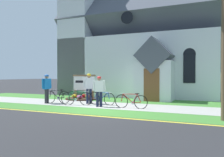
{
  "coord_description": "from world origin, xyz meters",
  "views": [
    {
      "loc": [
        5.06,
        -9.92,
        1.67
      ],
      "look_at": [
        -0.91,
        3.57,
        1.46
      ],
      "focal_mm": 37.86,
      "sensor_mm": 36.0,
      "label": 1
    }
  ],
  "objects_px": {
    "bicycle_silver": "(102,98)",
    "bicycle_orange": "(131,101)",
    "cyclist_in_red_jersey": "(47,86)",
    "bicycle_green": "(57,97)",
    "cyclist_in_orange_jersey": "(89,86)",
    "church_sign": "(84,83)",
    "bicycle_yellow": "(77,98)",
    "cyclist_in_white_jersey": "(99,89)"
  },
  "relations": [
    {
      "from": "bicycle_yellow",
      "to": "bicycle_green",
      "type": "relative_size",
      "value": 0.97
    },
    {
      "from": "bicycle_orange",
      "to": "bicycle_yellow",
      "type": "bearing_deg",
      "value": -179.48
    },
    {
      "from": "bicycle_silver",
      "to": "cyclist_in_red_jersey",
      "type": "distance_m",
      "value": 3.41
    },
    {
      "from": "bicycle_silver",
      "to": "cyclist_in_red_jersey",
      "type": "xyz_separation_m",
      "value": [
        -3.26,
        -0.74,
        0.64
      ]
    },
    {
      "from": "church_sign",
      "to": "bicycle_yellow",
      "type": "distance_m",
      "value": 3.45
    },
    {
      "from": "bicycle_green",
      "to": "cyclist_in_red_jersey",
      "type": "height_order",
      "value": "cyclist_in_red_jersey"
    },
    {
      "from": "bicycle_green",
      "to": "cyclist_in_orange_jersey",
      "type": "bearing_deg",
      "value": 15.3
    },
    {
      "from": "church_sign",
      "to": "cyclist_in_red_jersey",
      "type": "height_order",
      "value": "cyclist_in_red_jersey"
    },
    {
      "from": "cyclist_in_orange_jersey",
      "to": "bicycle_yellow",
      "type": "bearing_deg",
      "value": -110.65
    },
    {
      "from": "bicycle_green",
      "to": "cyclist_in_white_jersey",
      "type": "xyz_separation_m",
      "value": [
        3.04,
        -0.45,
        0.55
      ]
    },
    {
      "from": "cyclist_in_white_jersey",
      "to": "cyclist_in_orange_jersey",
      "type": "bearing_deg",
      "value": 140.32
    },
    {
      "from": "bicycle_green",
      "to": "cyclist_in_red_jersey",
      "type": "distance_m",
      "value": 0.86
    },
    {
      "from": "church_sign",
      "to": "bicycle_green",
      "type": "bearing_deg",
      "value": -94.25
    },
    {
      "from": "bicycle_orange",
      "to": "bicycle_green",
      "type": "height_order",
      "value": "bicycle_green"
    },
    {
      "from": "church_sign",
      "to": "bicycle_silver",
      "type": "bearing_deg",
      "value": -42.77
    },
    {
      "from": "bicycle_yellow",
      "to": "bicycle_green",
      "type": "height_order",
      "value": "bicycle_green"
    },
    {
      "from": "bicycle_silver",
      "to": "cyclist_in_red_jersey",
      "type": "relative_size",
      "value": 1.01
    },
    {
      "from": "bicycle_orange",
      "to": "church_sign",
      "type": "bearing_deg",
      "value": 146.16
    },
    {
      "from": "church_sign",
      "to": "bicycle_green",
      "type": "distance_m",
      "value": 2.87
    },
    {
      "from": "bicycle_yellow",
      "to": "cyclist_in_white_jersey",
      "type": "xyz_separation_m",
      "value": [
        1.47,
        -0.14,
        0.55
      ]
    },
    {
      "from": "bicycle_green",
      "to": "cyclist_in_red_jersey",
      "type": "bearing_deg",
      "value": -145.53
    },
    {
      "from": "church_sign",
      "to": "cyclist_in_white_jersey",
      "type": "relative_size",
      "value": 1.11
    },
    {
      "from": "church_sign",
      "to": "bicycle_orange",
      "type": "xyz_separation_m",
      "value": [
        4.55,
        -3.05,
        -0.74
      ]
    },
    {
      "from": "church_sign",
      "to": "bicycle_yellow",
      "type": "relative_size",
      "value": 1.07
    },
    {
      "from": "bicycle_green",
      "to": "cyclist_in_red_jersey",
      "type": "xyz_separation_m",
      "value": [
        -0.49,
        -0.34,
        0.62
      ]
    },
    {
      "from": "church_sign",
      "to": "bicycle_green",
      "type": "relative_size",
      "value": 1.03
    },
    {
      "from": "bicycle_orange",
      "to": "bicycle_green",
      "type": "relative_size",
      "value": 0.99
    },
    {
      "from": "bicycle_silver",
      "to": "bicycle_green",
      "type": "distance_m",
      "value": 2.8
    },
    {
      "from": "bicycle_silver",
      "to": "bicycle_orange",
      "type": "relative_size",
      "value": 1.01
    },
    {
      "from": "church_sign",
      "to": "bicycle_green",
      "type": "height_order",
      "value": "church_sign"
    },
    {
      "from": "church_sign",
      "to": "cyclist_in_red_jersey",
      "type": "relative_size",
      "value": 1.04
    },
    {
      "from": "cyclist_in_orange_jersey",
      "to": "bicycle_orange",
      "type": "bearing_deg",
      "value": -15.44
    },
    {
      "from": "bicycle_silver",
      "to": "church_sign",
      "type": "bearing_deg",
      "value": 137.23
    },
    {
      "from": "bicycle_green",
      "to": "bicycle_orange",
      "type": "bearing_deg",
      "value": -3.36
    },
    {
      "from": "church_sign",
      "to": "bicycle_silver",
      "type": "relative_size",
      "value": 1.03
    },
    {
      "from": "cyclist_in_orange_jersey",
      "to": "bicycle_green",
      "type": "bearing_deg",
      "value": -164.7
    },
    {
      "from": "bicycle_green",
      "to": "cyclist_in_orange_jersey",
      "type": "xyz_separation_m",
      "value": [
        1.88,
        0.51,
        0.66
      ]
    },
    {
      "from": "church_sign",
      "to": "bicycle_yellow",
      "type": "height_order",
      "value": "church_sign"
    },
    {
      "from": "bicycle_orange",
      "to": "bicycle_silver",
      "type": "bearing_deg",
      "value": 161.12
    },
    {
      "from": "bicycle_yellow",
      "to": "cyclist_in_orange_jersey",
      "type": "bearing_deg",
      "value": 69.35
    },
    {
      "from": "cyclist_in_red_jersey",
      "to": "bicycle_silver",
      "type": "bearing_deg",
      "value": 12.77
    },
    {
      "from": "bicycle_green",
      "to": "cyclist_in_orange_jersey",
      "type": "relative_size",
      "value": 0.98
    }
  ]
}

